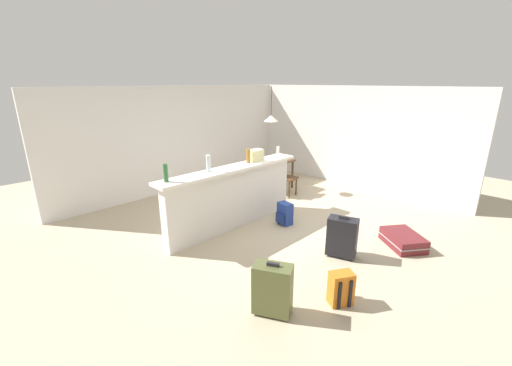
{
  "coord_description": "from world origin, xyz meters",
  "views": [
    {
      "loc": [
        -4.39,
        -3.83,
        2.6
      ],
      "look_at": [
        -0.28,
        0.28,
        0.77
      ],
      "focal_mm": 22.69,
      "sensor_mm": 36.0,
      "label": 1
    }
  ],
  "objects_px": {
    "bottle_clear": "(208,163)",
    "backpack_orange": "(341,288)",
    "dining_table": "(269,164)",
    "backpack_blue": "(285,214)",
    "bottle_amber": "(248,156)",
    "dining_chair_near_partition": "(284,174)",
    "grocery_bag": "(256,155)",
    "pendant_lamp": "(271,118)",
    "bottle_white": "(278,152)",
    "suitcase_flat_maroon": "(403,240)",
    "suitcase_upright_olive": "(273,289)",
    "suitcase_upright_black": "(342,237)",
    "bottle_green": "(166,173)"
  },
  "relations": [
    {
      "from": "bottle_amber",
      "to": "grocery_bag",
      "type": "distance_m",
      "value": 0.2
    },
    {
      "from": "bottle_green",
      "to": "suitcase_upright_olive",
      "type": "height_order",
      "value": "bottle_green"
    },
    {
      "from": "bottle_clear",
      "to": "suitcase_upright_black",
      "type": "bearing_deg",
      "value": -65.4
    },
    {
      "from": "bottle_white",
      "to": "suitcase_flat_maroon",
      "type": "relative_size",
      "value": 0.24
    },
    {
      "from": "bottle_amber",
      "to": "suitcase_flat_maroon",
      "type": "height_order",
      "value": "bottle_amber"
    },
    {
      "from": "backpack_orange",
      "to": "suitcase_upright_olive",
      "type": "bearing_deg",
      "value": 147.66
    },
    {
      "from": "bottle_green",
      "to": "backpack_blue",
      "type": "xyz_separation_m",
      "value": [
        2.05,
        -0.64,
        -1.09
      ]
    },
    {
      "from": "suitcase_flat_maroon",
      "to": "backpack_blue",
      "type": "relative_size",
      "value": 2.06
    },
    {
      "from": "bottle_green",
      "to": "bottle_clear",
      "type": "height_order",
      "value": "bottle_clear"
    },
    {
      "from": "bottle_green",
      "to": "bottle_amber",
      "type": "distance_m",
      "value": 1.7
    },
    {
      "from": "dining_chair_near_partition",
      "to": "pendant_lamp",
      "type": "distance_m",
      "value": 1.34
    },
    {
      "from": "bottle_green",
      "to": "suitcase_upright_olive",
      "type": "relative_size",
      "value": 0.42
    },
    {
      "from": "bottle_white",
      "to": "grocery_bag",
      "type": "distance_m",
      "value": 0.57
    },
    {
      "from": "bottle_green",
      "to": "suitcase_flat_maroon",
      "type": "height_order",
      "value": "bottle_green"
    },
    {
      "from": "dining_table",
      "to": "suitcase_flat_maroon",
      "type": "xyz_separation_m",
      "value": [
        -0.61,
        -3.56,
        -0.54
      ]
    },
    {
      "from": "bottle_green",
      "to": "grocery_bag",
      "type": "relative_size",
      "value": 1.07
    },
    {
      "from": "dining_table",
      "to": "suitcase_upright_black",
      "type": "relative_size",
      "value": 1.64
    },
    {
      "from": "bottle_white",
      "to": "suitcase_upright_black",
      "type": "distance_m",
      "value": 2.29
    },
    {
      "from": "bottle_clear",
      "to": "backpack_orange",
      "type": "height_order",
      "value": "bottle_clear"
    },
    {
      "from": "bottle_amber",
      "to": "dining_chair_near_partition",
      "type": "distance_m",
      "value": 1.84
    },
    {
      "from": "bottle_clear",
      "to": "bottle_amber",
      "type": "xyz_separation_m",
      "value": [
        0.89,
        -0.03,
        -0.01
      ]
    },
    {
      "from": "dining_chair_near_partition",
      "to": "bottle_clear",
      "type": "bearing_deg",
      "value": -170.33
    },
    {
      "from": "backpack_orange",
      "to": "suitcase_upright_black",
      "type": "height_order",
      "value": "suitcase_upright_black"
    },
    {
      "from": "bottle_clear",
      "to": "grocery_bag",
      "type": "xyz_separation_m",
      "value": [
        1.09,
        -0.03,
        -0.03
      ]
    },
    {
      "from": "dining_table",
      "to": "backpack_blue",
      "type": "relative_size",
      "value": 2.62
    },
    {
      "from": "grocery_bag",
      "to": "suitcase_upright_olive",
      "type": "height_order",
      "value": "grocery_bag"
    },
    {
      "from": "bottle_green",
      "to": "pendant_lamp",
      "type": "height_order",
      "value": "pendant_lamp"
    },
    {
      "from": "bottle_clear",
      "to": "dining_table",
      "type": "xyz_separation_m",
      "value": [
        2.56,
        0.96,
        -0.64
      ]
    },
    {
      "from": "suitcase_upright_olive",
      "to": "bottle_green",
      "type": "bearing_deg",
      "value": 90.88
    },
    {
      "from": "grocery_bag",
      "to": "backpack_orange",
      "type": "height_order",
      "value": "grocery_bag"
    },
    {
      "from": "bottle_green",
      "to": "dining_table",
      "type": "distance_m",
      "value": 3.57
    },
    {
      "from": "bottle_green",
      "to": "suitcase_upright_black",
      "type": "relative_size",
      "value": 0.42
    },
    {
      "from": "backpack_orange",
      "to": "backpack_blue",
      "type": "bearing_deg",
      "value": 56.83
    },
    {
      "from": "suitcase_upright_black",
      "to": "bottle_amber",
      "type": "bearing_deg",
      "value": 91.37
    },
    {
      "from": "suitcase_flat_maroon",
      "to": "suitcase_upright_black",
      "type": "xyz_separation_m",
      "value": [
        -1.01,
        0.55,
        0.22
      ]
    },
    {
      "from": "suitcase_flat_maroon",
      "to": "bottle_clear",
      "type": "bearing_deg",
      "value": 126.84
    },
    {
      "from": "grocery_bag",
      "to": "suitcase_upright_black",
      "type": "bearing_deg",
      "value": -94.39
    },
    {
      "from": "bottle_amber",
      "to": "pendant_lamp",
      "type": "distance_m",
      "value": 1.91
    },
    {
      "from": "backpack_blue",
      "to": "bottle_amber",
      "type": "bearing_deg",
      "value": 118.84
    },
    {
      "from": "bottle_amber",
      "to": "suitcase_flat_maroon",
      "type": "distance_m",
      "value": 3.01
    },
    {
      "from": "grocery_bag",
      "to": "dining_chair_near_partition",
      "type": "bearing_deg",
      "value": 18.14
    },
    {
      "from": "bottle_clear",
      "to": "bottle_amber",
      "type": "relative_size",
      "value": 1.08
    },
    {
      "from": "bottle_amber",
      "to": "backpack_orange",
      "type": "bearing_deg",
      "value": -109.95
    },
    {
      "from": "dining_chair_near_partition",
      "to": "suitcase_upright_olive",
      "type": "distance_m",
      "value": 4.18
    },
    {
      "from": "dining_chair_near_partition",
      "to": "suitcase_flat_maroon",
      "type": "xyz_separation_m",
      "value": [
        -0.55,
        -3.03,
        -0.41
      ]
    },
    {
      "from": "bottle_clear",
      "to": "suitcase_upright_black",
      "type": "distance_m",
      "value": 2.45
    },
    {
      "from": "grocery_bag",
      "to": "suitcase_flat_maroon",
      "type": "distance_m",
      "value": 2.94
    },
    {
      "from": "bottle_white",
      "to": "backpack_orange",
      "type": "relative_size",
      "value": 0.5
    },
    {
      "from": "bottle_clear",
      "to": "suitcase_flat_maroon",
      "type": "distance_m",
      "value": 3.46
    },
    {
      "from": "bottle_clear",
      "to": "suitcase_upright_olive",
      "type": "bearing_deg",
      "value": -109.69
    }
  ]
}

